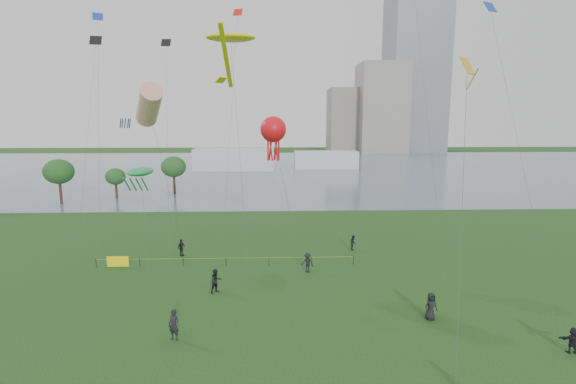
{
  "coord_description": "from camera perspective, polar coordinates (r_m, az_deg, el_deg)",
  "views": [
    {
      "loc": [
        -1.12,
        -21.55,
        13.32
      ],
      "look_at": [
        0.0,
        10.0,
        8.0
      ],
      "focal_mm": 26.0,
      "sensor_mm": 36.0,
      "label": 1
    }
  ],
  "objects": [
    {
      "name": "building_mid",
      "position": [
        189.58,
        12.6,
        11.06
      ],
      "size": [
        20.0,
        20.0,
        38.0
      ],
      "primitive_type": "cube",
      "color": "gray",
      "rests_on": "ground_plane"
    },
    {
      "name": "trees",
      "position": [
        78.43,
        -26.56,
        2.48
      ],
      "size": [
        33.51,
        15.18,
        7.37
      ],
      "color": "#362218",
      "rests_on": "ground_plane"
    },
    {
      "name": "spectator_c",
      "position": [
        43.56,
        -14.39,
        -7.36
      ],
      "size": [
        0.85,
        1.09,
        1.73
      ],
      "primitive_type": "imported",
      "rotation": [
        0.0,
        0.0,
        1.08
      ],
      "color": "black",
      "rests_on": "ground_plane"
    },
    {
      "name": "kite_octopus",
      "position": [
        38.94,
        -2.03,
        8.48
      ],
      "size": [
        3.72,
        7.82,
        13.85
      ],
      "rotation": [
        0.0,
        0.0,
        -0.26
      ],
      "color": "#3F3F42"
    },
    {
      "name": "small_kites",
      "position": [
        39.8,
        -6.4,
        22.59
      ],
      "size": [
        32.45,
        15.32,
        5.82
      ],
      "color": "black"
    },
    {
      "name": "tower",
      "position": [
        205.16,
        17.27,
        22.31
      ],
      "size": [
        24.0,
        24.0,
        120.0
      ],
      "primitive_type": "cube",
      "color": "slate",
      "rests_on": "ground_plane"
    },
    {
      "name": "spectator_b",
      "position": [
        37.83,
        2.68,
        -9.62
      ],
      "size": [
        1.33,
        1.13,
        1.79
      ],
      "primitive_type": "imported",
      "rotation": [
        0.0,
        0.0,
        -0.5
      ],
      "color": "black",
      "rests_on": "ground_plane"
    },
    {
      "name": "kite_creature",
      "position": [
        43.05,
        -19.55,
        2.59
      ],
      "size": [
        2.82,
        6.23,
        8.94
      ],
      "rotation": [
        0.0,
        0.0,
        0.32
      ],
      "color": "#3F3F42"
    },
    {
      "name": "kite_delta",
      "position": [
        32.53,
        23.35,
        14.04
      ],
      "size": [
        5.71,
        12.67,
        17.87
      ],
      "rotation": [
        0.0,
        0.0,
        0.07
      ],
      "color": "#3F3F42"
    },
    {
      "name": "spectator_a",
      "position": [
        34.01,
        -9.8,
        -11.9
      ],
      "size": [
        1.18,
        1.15,
        1.91
      ],
      "primitive_type": "imported",
      "rotation": [
        0.0,
        0.0,
        0.69
      ],
      "color": "black",
      "rests_on": "ground_plane"
    },
    {
      "name": "fence",
      "position": [
        41.03,
        -17.09,
        -9.0
      ],
      "size": [
        24.07,
        0.07,
        1.05
      ],
      "color": "black",
      "rests_on": "ground_plane"
    },
    {
      "name": "pavilion_right",
      "position": [
        120.98,
        5.17,
        4.4
      ],
      "size": [
        18.0,
        7.0,
        5.0
      ],
      "primitive_type": "cube",
      "color": "silver",
      "rests_on": "ground_plane"
    },
    {
      "name": "kite_windsock",
      "position": [
        40.28,
        -18.5,
        11.17
      ],
      "size": [
        4.96,
        5.21,
        16.76
      ],
      "rotation": [
        0.0,
        0.0,
        0.34
      ],
      "color": "#3F3F42"
    },
    {
      "name": "lake",
      "position": [
        122.28,
        -1.5,
        3.32
      ],
      "size": [
        400.0,
        120.0,
        0.08
      ],
      "primitive_type": "cube",
      "color": "slate",
      "rests_on": "ground_plane"
    },
    {
      "name": "pavilion_left",
      "position": [
        117.51,
        -7.36,
        4.45
      ],
      "size": [
        22.0,
        8.0,
        6.0
      ],
      "primitive_type": "cube",
      "color": "silver",
      "rests_on": "ground_plane"
    },
    {
      "name": "ground_plane",
      "position": [
        25.36,
        0.87,
        -22.12
      ],
      "size": [
        400.0,
        400.0,
        0.0
      ],
      "primitive_type": "plane",
      "color": "#143711"
    },
    {
      "name": "spectator_f",
      "position": [
        27.83,
        -15.34,
        -17.11
      ],
      "size": [
        0.83,
        0.69,
        1.96
      ],
      "primitive_type": "imported",
      "rotation": [
        0.0,
        0.0,
        -0.36
      ],
      "color": "black",
      "rests_on": "ground_plane"
    },
    {
      "name": "spectator_g",
      "position": [
        44.7,
        8.92,
        -6.85
      ],
      "size": [
        0.74,
        0.87,
        1.56
      ],
      "primitive_type": "imported",
      "rotation": [
        0.0,
        0.0,
        1.35
      ],
      "color": "black",
      "rests_on": "ground_plane"
    },
    {
      "name": "kite_stingray",
      "position": [
        40.47,
        -7.88,
        20.08
      ],
      "size": [
        4.54,
        9.89,
        21.23
      ],
      "rotation": [
        0.0,
        0.0,
        -0.18
      ],
      "color": "#3F3F42"
    },
    {
      "name": "spectator_e",
      "position": [
        30.6,
        34.4,
        -16.4
      ],
      "size": [
        1.48,
        0.58,
        1.56
      ],
      "primitive_type": "imported",
      "rotation": [
        0.0,
        0.0,
        3.05
      ],
      "color": "black",
      "rests_on": "ground_plane"
    },
    {
      "name": "building_low",
      "position": [
        192.42,
        7.99,
        9.68
      ],
      "size": [
        16.0,
        18.0,
        28.0
      ],
      "primitive_type": "cube",
      "color": "slate",
      "rests_on": "ground_plane"
    },
    {
      "name": "spectator_d",
      "position": [
        30.92,
        18.95,
        -14.55
      ],
      "size": [
        1.05,
        0.82,
        1.91
      ],
      "primitive_type": "imported",
      "rotation": [
        0.0,
        0.0,
        0.25
      ],
      "color": "black",
      "rests_on": "ground_plane"
    }
  ]
}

